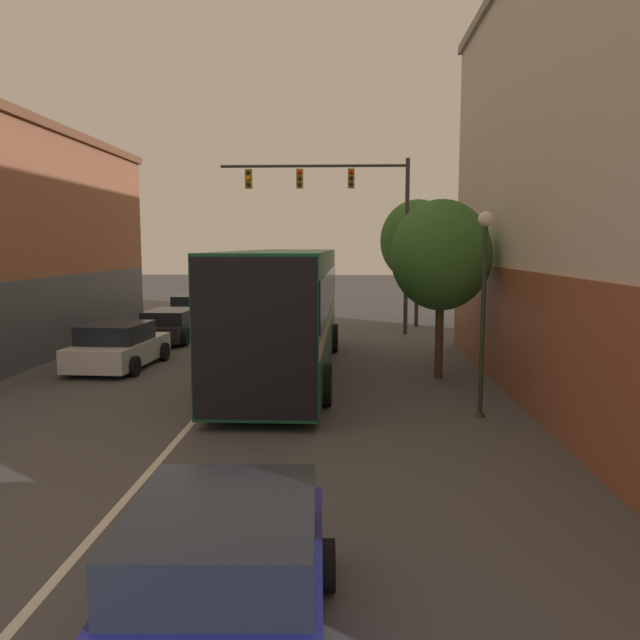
# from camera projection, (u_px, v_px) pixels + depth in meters

# --- Properties ---
(lane_center_line) EXTENTS (0.14, 42.18, 0.01)m
(lane_center_line) POSITION_uv_depth(u_px,v_px,m) (218.00, 394.00, 16.00)
(lane_center_line) COLOR silver
(lane_center_line) RESTS_ON ground_plane
(bus) EXTENTS (2.98, 12.20, 3.63)m
(bus) POSITION_uv_depth(u_px,v_px,m) (286.00, 305.00, 18.36)
(bus) COLOR #145133
(bus) RESTS_ON ground_plane
(hatchback_foreground) EXTENTS (2.26, 4.21, 1.42)m
(hatchback_foreground) POSITION_uv_depth(u_px,v_px,m) (220.00, 594.00, 5.62)
(hatchback_foreground) COLOR navy
(hatchback_foreground) RESTS_ON ground_plane
(parked_car_left_near) EXTENTS (1.99, 4.49, 1.37)m
(parked_car_left_near) POSITION_uv_depth(u_px,v_px,m) (194.00, 309.00, 30.83)
(parked_car_left_near) COLOR silver
(parked_car_left_near) RESTS_ON ground_plane
(parked_car_left_far) EXTENTS (2.35, 4.15, 1.41)m
(parked_car_left_far) POSITION_uv_depth(u_px,v_px,m) (118.00, 347.00, 19.34)
(parked_car_left_far) COLOR silver
(parked_car_left_far) RESTS_ON ground_plane
(parked_car_left_distant) EXTENTS (2.11, 4.63, 1.26)m
(parked_car_left_distant) POSITION_uv_depth(u_px,v_px,m) (171.00, 325.00, 24.93)
(parked_car_left_distant) COLOR black
(parked_car_left_distant) RESTS_ON ground_plane
(traffic_signal_gantry) EXTENTS (7.94, 0.36, 7.39)m
(traffic_signal_gantry) POSITION_uv_depth(u_px,v_px,m) (348.00, 205.00, 26.19)
(traffic_signal_gantry) COLOR #333338
(traffic_signal_gantry) RESTS_ON ground_plane
(street_lamp) EXTENTS (0.33, 0.33, 4.51)m
(street_lamp) POSITION_uv_depth(u_px,v_px,m) (484.00, 295.00, 13.54)
(street_lamp) COLOR #233323
(street_lamp) RESTS_ON ground_plane
(street_tree_near) EXTENTS (2.84, 2.56, 5.08)m
(street_tree_near) POSITION_uv_depth(u_px,v_px,m) (441.00, 256.00, 17.54)
(street_tree_near) COLOR #4C3823
(street_tree_near) RESTS_ON ground_plane
(street_tree_far) EXTENTS (3.45, 3.10, 5.90)m
(street_tree_far) POSITION_uv_depth(u_px,v_px,m) (418.00, 241.00, 28.78)
(street_tree_far) COLOR #3D2D1E
(street_tree_far) RESTS_ON ground_plane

